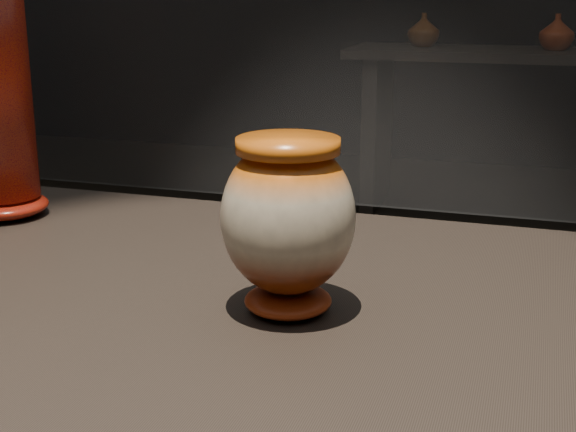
% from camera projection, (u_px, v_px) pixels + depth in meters
% --- Properties ---
extents(main_vase, '(0.17, 0.17, 0.19)m').
position_uv_depth(main_vase, '(288.00, 219.00, 0.82)').
color(main_vase, '#632208').
rests_on(main_vase, display_plinth).
extents(back_shelf, '(2.00, 0.60, 0.90)m').
position_uv_depth(back_shelf, '(535.00, 100.00, 4.26)').
color(back_shelf, black).
rests_on(back_shelf, ground).
extents(back_vase_left, '(0.23, 0.23, 0.18)m').
position_uv_depth(back_vase_left, '(424.00, 30.00, 4.37)').
color(back_vase_left, '#924115').
rests_on(back_vase_left, back_shelf).
extents(back_vase_mid, '(0.25, 0.25, 0.18)m').
position_uv_depth(back_vase_mid, '(557.00, 32.00, 4.14)').
color(back_vase_mid, '#632208').
rests_on(back_vase_mid, back_shelf).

